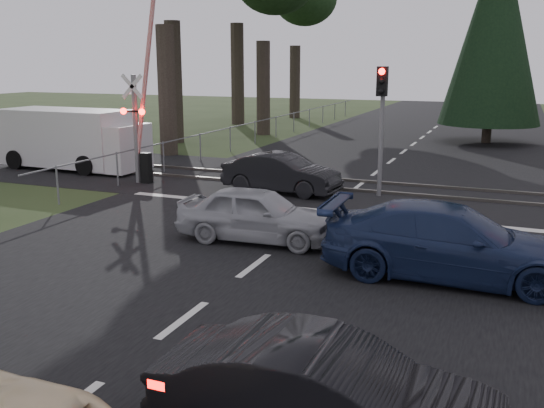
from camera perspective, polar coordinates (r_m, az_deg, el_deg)
The scene contains 15 objects.
ground at distance 10.49m, azimuth -8.40°, elevation -10.77°, with size 120.00×120.00×0.00m, color #2C3C1B.
road at distance 19.35m, azimuth 6.62°, elevation 0.52°, with size 14.00×100.00×0.01m, color black.
rail_corridor at distance 21.25m, azimuth 8.06°, elevation 1.63°, with size 120.00×8.00×0.01m, color black.
stop_line at distance 17.67m, azimuth 5.06°, elevation -0.65°, with size 13.00×0.35×0.00m, color silver.
rail_near at distance 20.48m, azimuth 7.52°, elevation 1.33°, with size 120.00×0.12×0.10m, color #59544C.
rail_far at distance 22.00m, azimuth 8.57°, elevation 2.13°, with size 120.00×0.12×0.10m, color #59544C.
crossing_signal at distance 21.87m, azimuth -12.23°, elevation 7.23°, with size 1.62×0.38×6.96m.
traffic_signal_center at distance 19.36m, azimuth 10.27°, elevation 8.80°, with size 0.32×0.48×4.10m.
conifer_tree at distance 34.30m, azimuth 20.27°, elevation 15.41°, with size 5.20×5.20×11.00m.
fence_left at distance 33.53m, azimuth -0.57°, elevation 6.00°, with size 0.10×36.00×1.20m, color slate, non-canonical shape.
dark_hatchback at distance 6.98m, azimuth 5.19°, elevation -17.88°, with size 1.37×3.93×1.29m, color black.
silver_car at distance 14.58m, azimuth -1.42°, elevation -0.98°, with size 1.56×3.87×1.32m, color #A0A2A7.
blue_sedan at distance 12.59m, azimuth 16.39°, elevation -3.49°, with size 2.06×5.07×1.47m, color #172447.
dark_car_far at distance 19.99m, azimuth 0.89°, elevation 2.89°, with size 1.36×3.91×1.29m, color black.
white_van at distance 25.65m, azimuth -17.98°, elevation 5.82°, with size 6.13×2.49×2.38m.
Camera 1 is at (4.94, -8.23, 4.25)m, focal length 40.00 mm.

